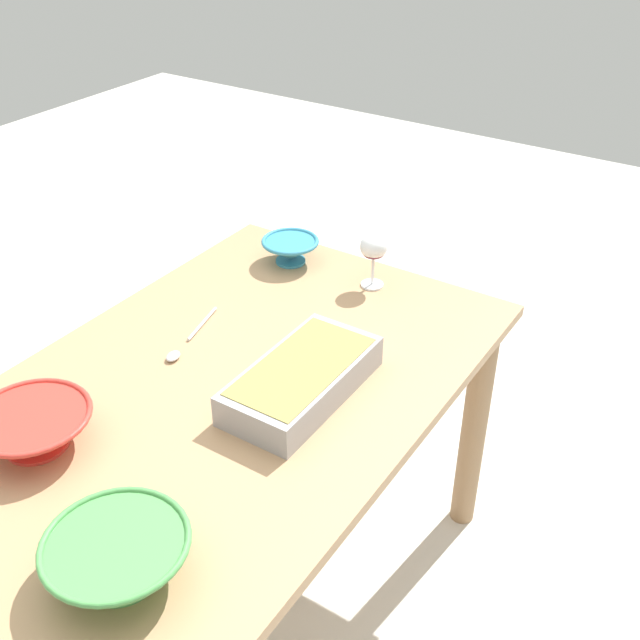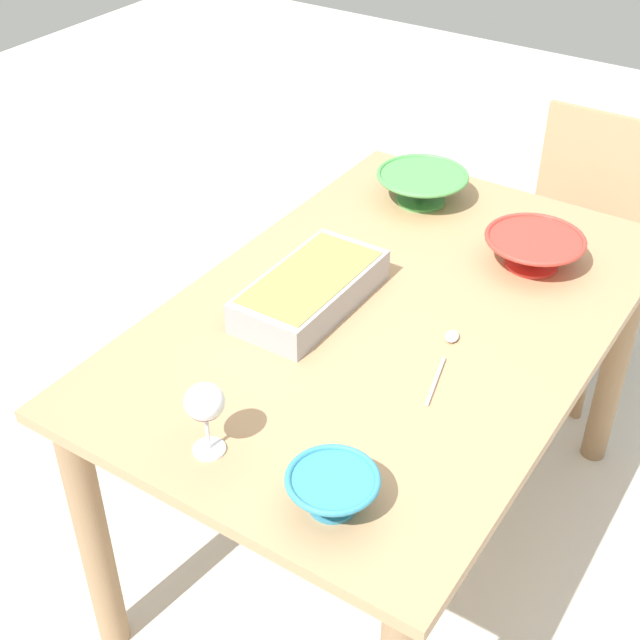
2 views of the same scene
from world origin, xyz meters
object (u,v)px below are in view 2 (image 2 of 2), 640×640
at_px(serving_bowl, 422,186).
at_px(serving_spoon, 446,351).
at_px(casserole_dish, 311,289).
at_px(small_bowl, 333,489).
at_px(dining_table, 390,355).
at_px(chair, 576,236).
at_px(wine_glass, 205,405).
at_px(mixing_bowl, 534,249).

bearing_deg(serving_bowl, serving_spoon, 32.63).
distance_m(casserole_dish, serving_bowl, 0.58).
xyz_separation_m(small_bowl, serving_spoon, (-0.50, -0.03, -0.03)).
bearing_deg(small_bowl, dining_table, -160.47).
xyz_separation_m(dining_table, serving_bowl, (-0.50, -0.19, 0.18)).
height_order(chair, wine_glass, wine_glass).
distance_m(chair, casserole_dish, 1.23).
bearing_deg(mixing_bowl, small_bowl, 0.71).
height_order(serving_bowl, serving_spoon, serving_bowl).
distance_m(dining_table, wine_glass, 0.64).
relative_size(chair, mixing_bowl, 3.46).
relative_size(mixing_bowl, small_bowl, 1.47).
distance_m(wine_glass, serving_spoon, 0.57).
xyz_separation_m(mixing_bowl, serving_spoon, (0.43, -0.02, -0.04)).
distance_m(dining_table, casserole_dish, 0.26).
relative_size(casserole_dish, small_bowl, 2.35).
distance_m(chair, small_bowl, 1.68).
relative_size(wine_glass, serving_bowl, 0.62).
height_order(chair, serving_spoon, chair).
xyz_separation_m(dining_table, casserole_dish, (0.08, -0.17, 0.17)).
distance_m(chair, mixing_bowl, 0.80).
relative_size(chair, wine_glass, 5.42).
relative_size(chair, serving_bowl, 3.36).
height_order(chair, small_bowl, same).
relative_size(dining_table, mixing_bowl, 5.80).
xyz_separation_m(wine_glass, serving_spoon, (-0.51, 0.24, -0.11)).
bearing_deg(wine_glass, casserole_dish, -168.08).
distance_m(serving_bowl, serving_spoon, 0.68).
xyz_separation_m(chair, small_bowl, (1.64, 0.11, 0.34)).
height_order(chair, casserole_dish, casserole_dish).
xyz_separation_m(serving_bowl, serving_spoon, (0.57, 0.37, -0.04)).
height_order(small_bowl, serving_bowl, serving_bowl).
xyz_separation_m(chair, wine_glass, (1.65, -0.16, 0.42)).
xyz_separation_m(wine_glass, serving_bowl, (-1.08, -0.13, -0.06)).
height_order(wine_glass, small_bowl, wine_glass).
bearing_deg(dining_table, serving_spoon, 66.81).
bearing_deg(small_bowl, serving_bowl, -159.76).
distance_m(wine_glass, serving_bowl, 1.09).
bearing_deg(serving_bowl, mixing_bowl, 69.83).
bearing_deg(serving_spoon, mixing_bowl, 177.86).
bearing_deg(casserole_dish, chair, 166.86).
distance_m(dining_table, serving_spoon, 0.23).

